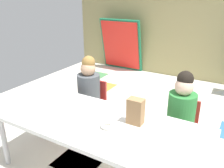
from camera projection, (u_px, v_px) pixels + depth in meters
ground_plane at (138, 151)px, 2.54m from camera, size 5.26×5.25×0.02m
back_wall at (204, 6)px, 4.15m from camera, size 5.26×0.10×2.72m
craft_table at (97, 125)px, 2.01m from camera, size 1.86×0.76×0.56m
seated_child_near_camera at (89, 87)px, 2.73m from camera, size 0.32×0.31×0.92m
seated_child_middle_seat at (182, 108)px, 2.23m from camera, size 0.32×0.32×0.92m
folded_activity_table at (121, 45)px, 5.01m from camera, size 0.90×0.29×1.09m
paper_bag_brown at (136, 111)px, 1.92m from camera, size 0.13×0.09×0.22m
paper_plate_near_edge at (107, 127)px, 1.89m from camera, size 0.18×0.18×0.01m
paper_plate_center_table at (54, 99)px, 2.39m from camera, size 0.18×0.18×0.01m
donut_powdered_on_plate at (107, 125)px, 1.88m from camera, size 0.12×0.12×0.03m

